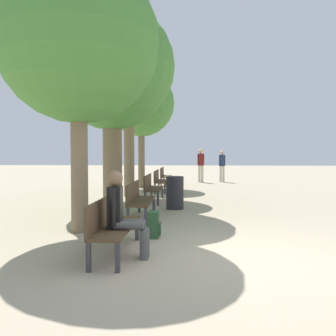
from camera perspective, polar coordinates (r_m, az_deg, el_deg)
name	(u,v)px	position (r m, az deg, el deg)	size (l,w,h in m)	color
ground_plane	(228,259)	(5.57, 9.17, -13.46)	(80.00, 80.00, 0.00)	tan
bench_row_0	(110,222)	(5.71, -8.78, -8.09)	(0.46, 1.84, 0.83)	#4C3823
bench_row_1	(138,198)	(8.66, -4.57, -4.52)	(0.46, 1.84, 0.83)	#4C3823
bench_row_2	(151,186)	(11.65, -2.53, -2.76)	(0.46, 1.84, 0.83)	#4C3823
bench_row_3	(159,179)	(14.66, -1.33, -1.72)	(0.46, 1.84, 0.83)	#4C3823
bench_row_4	(165,175)	(17.67, -0.54, -1.03)	(0.46, 1.84, 0.83)	#4C3823
tree_row_0	(78,43)	(7.60, -13.52, 18.05)	(3.07, 3.07, 5.14)	#7A664C
tree_row_1	(112,69)	(10.53, -8.54, 14.76)	(3.40, 3.40, 5.53)	#7A664C
tree_row_2	(129,80)	(13.30, -5.99, 13.25)	(2.68, 2.68, 5.43)	#7A664C
tree_row_3	(141,104)	(16.48, -4.09, 9.70)	(2.86, 2.86, 5.09)	#7A664C
person_seated	(123,212)	(5.44, -6.90, -6.65)	(0.60, 0.34, 1.27)	#4C4C4C
backpack	(154,225)	(6.75, -2.20, -8.62)	(0.23, 0.31, 0.47)	#284C2D
pedestrian_near	(201,163)	(19.32, 5.02, 0.73)	(0.35, 0.23, 1.71)	beige
pedestrian_mid	(222,164)	(19.66, 8.25, 0.62)	(0.33, 0.29, 1.64)	beige
trash_bin	(175,193)	(10.10, 1.05, -3.78)	(0.47, 0.47, 0.88)	#232328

